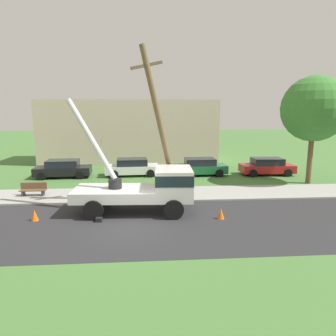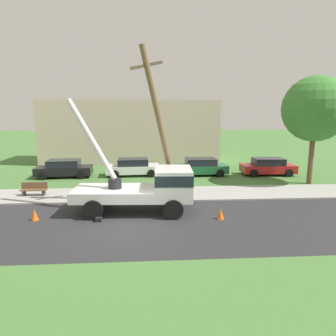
{
  "view_description": "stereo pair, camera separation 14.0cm",
  "coord_description": "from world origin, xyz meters",
  "px_view_note": "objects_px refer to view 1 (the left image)",
  "views": [
    {
      "loc": [
        0.76,
        -13.74,
        5.32
      ],
      "look_at": [
        2.02,
        3.37,
        2.1
      ],
      "focal_mm": 32.62,
      "sensor_mm": 36.0,
      "label": 1
    },
    {
      "loc": [
        0.9,
        -13.75,
        5.32
      ],
      "look_at": [
        2.02,
        3.37,
        2.1
      ],
      "focal_mm": 32.62,
      "sensor_mm": 36.0,
      "label": 2
    }
  ],
  "objects_px": {
    "traffic_cone_behind": "(35,215)",
    "traffic_cone_curbside": "(169,201)",
    "leaning_utility_pole": "(160,125)",
    "parked_sedan_red": "(267,166)",
    "parked_sedan_white": "(132,167)",
    "parked_sedan_green": "(200,167)",
    "roadside_tree_near": "(314,109)",
    "parked_sedan_black": "(63,169)",
    "traffic_cone_ahead": "(221,213)",
    "utility_truck": "(149,186)",
    "park_bench": "(33,190)"
  },
  "relations": [
    {
      "from": "traffic_cone_ahead",
      "to": "parked_sedan_red",
      "type": "xyz_separation_m",
      "value": [
        6.47,
        10.28,
        0.43
      ]
    },
    {
      "from": "leaning_utility_pole",
      "to": "utility_truck",
      "type": "bearing_deg",
      "value": -114.61
    },
    {
      "from": "leaning_utility_pole",
      "to": "parked_sedan_red",
      "type": "distance_m",
      "value": 12.51
    },
    {
      "from": "parked_sedan_white",
      "to": "parked_sedan_green",
      "type": "relative_size",
      "value": 1.02
    },
    {
      "from": "parked_sedan_red",
      "to": "traffic_cone_behind",
      "type": "bearing_deg",
      "value": -147.84
    },
    {
      "from": "traffic_cone_behind",
      "to": "roadside_tree_near",
      "type": "bearing_deg",
      "value": 20.63
    },
    {
      "from": "parked_sedan_red",
      "to": "traffic_cone_ahead",
      "type": "bearing_deg",
      "value": -122.19
    },
    {
      "from": "leaning_utility_pole",
      "to": "traffic_cone_curbside",
      "type": "height_order",
      "value": "leaning_utility_pole"
    },
    {
      "from": "traffic_cone_curbside",
      "to": "parked_sedan_green",
      "type": "xyz_separation_m",
      "value": [
        3.19,
        8.11,
        0.43
      ]
    },
    {
      "from": "leaning_utility_pole",
      "to": "traffic_cone_ahead",
      "type": "xyz_separation_m",
      "value": [
        2.87,
        -2.88,
        -4.25
      ]
    },
    {
      "from": "parked_sedan_red",
      "to": "park_bench",
      "type": "bearing_deg",
      "value": -162.19
    },
    {
      "from": "parked_sedan_black",
      "to": "roadside_tree_near",
      "type": "height_order",
      "value": "roadside_tree_near"
    },
    {
      "from": "parked_sedan_white",
      "to": "roadside_tree_near",
      "type": "height_order",
      "value": "roadside_tree_near"
    },
    {
      "from": "roadside_tree_near",
      "to": "traffic_cone_behind",
      "type": "bearing_deg",
      "value": -159.37
    },
    {
      "from": "parked_sedan_black",
      "to": "parked_sedan_green",
      "type": "bearing_deg",
      "value": 0.11
    },
    {
      "from": "traffic_cone_behind",
      "to": "traffic_cone_curbside",
      "type": "relative_size",
      "value": 1.0
    },
    {
      "from": "traffic_cone_ahead",
      "to": "parked_sedan_green",
      "type": "height_order",
      "value": "parked_sedan_green"
    },
    {
      "from": "leaning_utility_pole",
      "to": "parked_sedan_white",
      "type": "distance_m",
      "value": 8.99
    },
    {
      "from": "traffic_cone_behind",
      "to": "roadside_tree_near",
      "type": "height_order",
      "value": "roadside_tree_near"
    },
    {
      "from": "leaning_utility_pole",
      "to": "traffic_cone_ahead",
      "type": "height_order",
      "value": "leaning_utility_pole"
    },
    {
      "from": "parked_sedan_black",
      "to": "park_bench",
      "type": "bearing_deg",
      "value": -93.43
    },
    {
      "from": "leaning_utility_pole",
      "to": "parked_sedan_black",
      "type": "relative_size",
      "value": 1.97
    },
    {
      "from": "traffic_cone_curbside",
      "to": "parked_sedan_white",
      "type": "height_order",
      "value": "parked_sedan_white"
    },
    {
      "from": "parked_sedan_black",
      "to": "leaning_utility_pole",
      "type": "bearing_deg",
      "value": -45.29
    },
    {
      "from": "parked_sedan_green",
      "to": "parked_sedan_red",
      "type": "distance_m",
      "value": 5.67
    },
    {
      "from": "traffic_cone_ahead",
      "to": "parked_sedan_red",
      "type": "distance_m",
      "value": 12.15
    },
    {
      "from": "parked_sedan_white",
      "to": "parked_sedan_red",
      "type": "bearing_deg",
      "value": -2.55
    },
    {
      "from": "park_bench",
      "to": "leaning_utility_pole",
      "type": "bearing_deg",
      "value": -13.29
    },
    {
      "from": "parked_sedan_black",
      "to": "traffic_cone_ahead",
      "type": "bearing_deg",
      "value": -45.25
    },
    {
      "from": "parked_sedan_black",
      "to": "roadside_tree_near",
      "type": "bearing_deg",
      "value": -10.48
    },
    {
      "from": "leaning_utility_pole",
      "to": "parked_sedan_green",
      "type": "relative_size",
      "value": 1.99
    },
    {
      "from": "park_bench",
      "to": "traffic_cone_curbside",
      "type": "bearing_deg",
      "value": -15.64
    },
    {
      "from": "leaning_utility_pole",
      "to": "parked_sedan_red",
      "type": "xyz_separation_m",
      "value": [
        9.34,
        7.39,
        -3.82
      ]
    },
    {
      "from": "parked_sedan_white",
      "to": "utility_truck",
      "type": "bearing_deg",
      "value": -82.16
    },
    {
      "from": "utility_truck",
      "to": "parked_sedan_black",
      "type": "xyz_separation_m",
      "value": [
        -6.85,
        9.1,
        -0.7
      ]
    },
    {
      "from": "traffic_cone_ahead",
      "to": "traffic_cone_behind",
      "type": "height_order",
      "value": "same"
    },
    {
      "from": "traffic_cone_behind",
      "to": "parked_sedan_red",
      "type": "xyz_separation_m",
      "value": [
        15.66,
        9.85,
        0.43
      ]
    },
    {
      "from": "traffic_cone_curbside",
      "to": "utility_truck",
      "type": "bearing_deg",
      "value": -139.13
    },
    {
      "from": "utility_truck",
      "to": "parked_sedan_black",
      "type": "height_order",
      "value": "utility_truck"
    },
    {
      "from": "parked_sedan_black",
      "to": "parked_sedan_white",
      "type": "xyz_separation_m",
      "value": [
        5.56,
        0.28,
        0.0
      ]
    },
    {
      "from": "leaning_utility_pole",
      "to": "roadside_tree_near",
      "type": "height_order",
      "value": "leaning_utility_pole"
    },
    {
      "from": "utility_truck",
      "to": "parked_sedan_black",
      "type": "distance_m",
      "value": 11.41
    },
    {
      "from": "traffic_cone_curbside",
      "to": "parked_sedan_black",
      "type": "bearing_deg",
      "value": 134.73
    },
    {
      "from": "parked_sedan_red",
      "to": "roadside_tree_near",
      "type": "xyz_separation_m",
      "value": [
        1.87,
        -3.25,
        4.73
      ]
    },
    {
      "from": "utility_truck",
      "to": "traffic_cone_curbside",
      "type": "height_order",
      "value": "utility_truck"
    },
    {
      "from": "traffic_cone_ahead",
      "to": "traffic_cone_curbside",
      "type": "relative_size",
      "value": 1.0
    },
    {
      "from": "parked_sedan_green",
      "to": "traffic_cone_behind",
      "type": "bearing_deg",
      "value": -134.73
    },
    {
      "from": "traffic_cone_ahead",
      "to": "park_bench",
      "type": "height_order",
      "value": "park_bench"
    },
    {
      "from": "utility_truck",
      "to": "parked_sedan_white",
      "type": "xyz_separation_m",
      "value": [
        -1.29,
        9.38,
        -0.7
      ]
    },
    {
      "from": "leaning_utility_pole",
      "to": "parked_sedan_red",
      "type": "relative_size",
      "value": 1.99
    }
  ]
}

